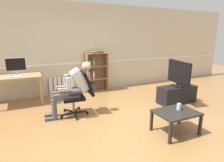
% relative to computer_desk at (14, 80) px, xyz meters
% --- Properties ---
extents(ground_plane, '(18.00, 18.00, 0.00)m').
position_rel_computer_desk_xyz_m(ground_plane, '(1.97, -2.15, -0.65)').
color(ground_plane, olive).
extents(back_wall, '(12.00, 0.13, 2.70)m').
position_rel_computer_desk_xyz_m(back_wall, '(1.97, 0.50, 0.70)').
color(back_wall, beige).
rests_on(back_wall, ground_plane).
extents(computer_desk, '(1.28, 0.64, 0.76)m').
position_rel_computer_desk_xyz_m(computer_desk, '(0.00, 0.00, 0.00)').
color(computer_desk, tan).
rests_on(computer_desk, ground_plane).
extents(imac_monitor, '(0.49, 0.14, 0.45)m').
position_rel_computer_desk_xyz_m(imac_monitor, '(0.08, 0.08, 0.37)').
color(imac_monitor, silver).
rests_on(imac_monitor, computer_desk).
extents(keyboard, '(0.42, 0.12, 0.02)m').
position_rel_computer_desk_xyz_m(keyboard, '(0.05, -0.14, 0.12)').
color(keyboard, silver).
rests_on(keyboard, computer_desk).
extents(computer_mouse, '(0.06, 0.10, 0.03)m').
position_rel_computer_desk_xyz_m(computer_mouse, '(0.30, -0.12, 0.12)').
color(computer_mouse, white).
rests_on(computer_mouse, computer_desk).
extents(bookshelf, '(0.68, 0.29, 1.30)m').
position_rel_computer_desk_xyz_m(bookshelf, '(2.27, 0.29, -0.04)').
color(bookshelf, olive).
rests_on(bookshelf, ground_plane).
extents(radiator, '(0.71, 0.08, 0.54)m').
position_rel_computer_desk_xyz_m(radiator, '(1.22, 0.39, -0.38)').
color(radiator, white).
rests_on(radiator, ground_plane).
extents(office_chair, '(0.78, 0.62, 0.98)m').
position_rel_computer_desk_xyz_m(office_chair, '(1.33, -1.26, -0.12)').
color(office_chair, black).
rests_on(office_chair, ground_plane).
extents(person_seated, '(1.06, 0.40, 1.19)m').
position_rel_computer_desk_xyz_m(person_seated, '(1.17, -1.26, -0.01)').
color(person_seated, '#4C4C51').
rests_on(person_seated, ground_plane).
extents(tv_stand, '(1.03, 0.41, 0.45)m').
position_rel_computer_desk_xyz_m(tv_stand, '(3.86, -1.62, -0.42)').
color(tv_stand, black).
rests_on(tv_stand, ground_plane).
extents(tv_screen, '(0.27, 0.98, 0.67)m').
position_rel_computer_desk_xyz_m(tv_screen, '(3.87, -1.63, 0.15)').
color(tv_screen, black).
rests_on(tv_screen, tv_stand).
extents(coffee_table, '(0.75, 0.56, 0.41)m').
position_rel_computer_desk_xyz_m(coffee_table, '(2.69, -2.82, -0.29)').
color(coffee_table, black).
rests_on(coffee_table, ground_plane).
extents(drinking_glass, '(0.07, 0.07, 0.12)m').
position_rel_computer_desk_xyz_m(drinking_glass, '(2.79, -2.77, -0.18)').
color(drinking_glass, silver).
rests_on(drinking_glass, coffee_table).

